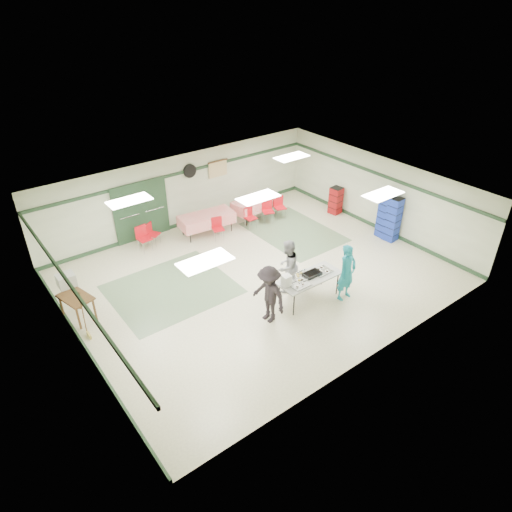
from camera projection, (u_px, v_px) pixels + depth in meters
floor at (258, 276)px, 14.30m from camera, size 11.00×11.00×0.00m
ceiling at (258, 197)px, 12.89m from camera, size 11.00×11.00×0.00m
wall_back at (183, 190)px, 16.65m from camera, size 11.00×0.00×11.00m
wall_front at (376, 314)px, 10.54m from camera, size 11.00×0.00×11.00m
wall_left at (73, 307)px, 10.75m from camera, size 0.00×9.00×9.00m
wall_right at (379, 193)px, 16.44m from camera, size 0.00×9.00×9.00m
trim_back at (182, 173)px, 16.26m from camera, size 11.00×0.06×0.10m
baseboard_back at (186, 222)px, 17.30m from camera, size 11.00×0.06×0.12m
trim_left at (68, 282)px, 10.40m from camera, size 0.06×9.00×0.10m
baseboard_left at (85, 347)px, 11.44m from camera, size 0.06×9.00×0.12m
trim_right at (381, 175)px, 16.06m from camera, size 0.06×9.00×0.10m
baseboard_right at (373, 225)px, 17.10m from camera, size 0.06×9.00×0.12m
green_patch_a at (172, 289)px, 13.69m from camera, size 3.50×3.00×0.01m
green_patch_b at (293, 232)px, 16.76m from camera, size 2.50×3.50×0.01m
double_door_left at (128, 215)px, 15.63m from camera, size 0.90×0.06×2.10m
double_door_right at (154, 207)px, 16.12m from camera, size 0.90×0.06×2.10m
door_frame at (141, 211)px, 15.86m from camera, size 2.00×0.03×2.15m
wall_fan at (190, 171)px, 16.40m from camera, size 0.50×0.10×0.50m
scroll_banner at (218, 169)px, 17.12m from camera, size 0.80×0.02×0.60m
serving_table at (310, 278)px, 12.91m from camera, size 1.94×0.80×0.76m
sheet_tray_right at (322, 271)px, 13.11m from camera, size 0.54×0.41×0.02m
sheet_tray_mid at (302, 277)px, 12.89m from camera, size 0.62×0.48×0.02m
sheet_tray_left at (300, 285)px, 12.54m from camera, size 0.54×0.41×0.02m
baking_pan at (312, 274)px, 12.95m from camera, size 0.52×0.33×0.08m
foam_box_stack at (286, 281)px, 12.45m from camera, size 0.24×0.22×0.33m
volunteer_teal at (347, 273)px, 12.90m from camera, size 0.65×0.45×1.72m
volunteer_grey at (287, 266)px, 13.24m from camera, size 0.95×0.83×1.65m
volunteer_dark at (269, 294)px, 12.04m from camera, size 0.74×1.15×1.69m
dining_table_a at (255, 203)px, 17.54m from camera, size 1.94×1.03×0.77m
dining_table_b at (207, 219)px, 16.40m from camera, size 2.04×1.07×0.77m
chair_a at (267, 208)px, 17.24m from camera, size 0.53×0.53×0.87m
chair_b at (249, 215)px, 16.83m from camera, size 0.38×0.38×0.81m
chair_c at (279, 205)px, 17.55m from camera, size 0.49×0.49×0.85m
chair_d at (217, 226)px, 16.09m from camera, size 0.48×0.48×0.82m
chair_loose_a at (151, 232)px, 15.75m from camera, size 0.51×0.52×0.80m
chair_loose_b at (143, 236)px, 15.39m from camera, size 0.46×0.46×0.90m
crate_stack_blue_a at (385, 213)px, 16.05m from camera, size 0.42×0.42×1.80m
crate_stack_red at (336, 200)px, 17.84m from camera, size 0.47×0.47×1.08m
crate_stack_blue_b at (393, 219)px, 15.85m from camera, size 0.45×0.45×1.62m
printer_table at (76, 299)px, 12.18m from camera, size 0.83×1.08×0.74m
office_printer at (66, 280)px, 12.45m from camera, size 0.47×0.41×0.37m
broom at (83, 313)px, 11.52m from camera, size 0.09×0.23×1.43m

